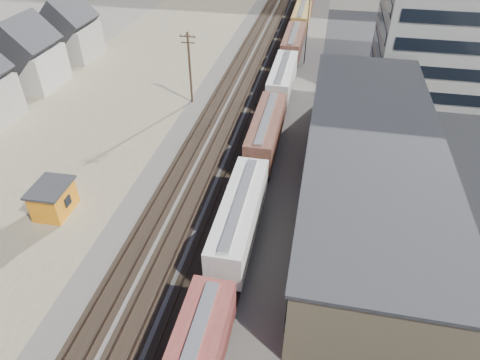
% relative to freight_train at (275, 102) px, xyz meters
% --- Properties ---
extents(ballast_bed, '(18.00, 200.00, 0.06)m').
position_rel_freight_train_xyz_m(ballast_bed, '(-3.80, 11.23, -2.76)').
color(ballast_bed, '#4C4742').
rests_on(ballast_bed, ground).
extents(dirt_yard, '(24.00, 180.00, 0.03)m').
position_rel_freight_train_xyz_m(dirt_yard, '(-23.80, 1.23, -2.78)').
color(dirt_yard, '#7B6B54').
rests_on(dirt_yard, ground).
extents(asphalt_lot, '(26.00, 120.00, 0.04)m').
position_rel_freight_train_xyz_m(asphalt_lot, '(18.20, -3.77, -2.77)').
color(asphalt_lot, '#232326').
rests_on(asphalt_lot, ground).
extents(rail_tracks, '(11.40, 200.00, 0.24)m').
position_rel_freight_train_xyz_m(rail_tracks, '(-4.35, 11.23, -2.68)').
color(rail_tracks, black).
rests_on(rail_tracks, ground).
extents(freight_train, '(3.00, 119.74, 4.46)m').
position_rel_freight_train_xyz_m(freight_train, '(0.00, 0.00, 0.00)').
color(freight_train, black).
rests_on(freight_train, ground).
extents(warehouse, '(12.40, 40.40, 7.25)m').
position_rel_freight_train_xyz_m(warehouse, '(11.18, -13.77, 0.86)').
color(warehouse, tan).
rests_on(warehouse, ground).
extents(office_tower, '(22.60, 18.60, 18.45)m').
position_rel_freight_train_xyz_m(office_tower, '(24.15, 16.18, 6.47)').
color(office_tower, '#9E998E').
rests_on(office_tower, ground).
extents(utility_pole_north, '(2.20, 0.32, 10.00)m').
position_rel_freight_train_xyz_m(utility_pole_north, '(-12.30, 3.23, 2.50)').
color(utility_pole_north, '#382619').
rests_on(utility_pole_north, ground).
extents(radio_mast, '(1.20, 0.16, 18.00)m').
position_rel_freight_train_xyz_m(radio_mast, '(2.20, 21.23, 6.33)').
color(radio_mast, black).
rests_on(radio_mast, ground).
extents(maintenance_shed, '(3.43, 4.37, 3.13)m').
position_rel_freight_train_xyz_m(maintenance_shed, '(-18.40, -22.53, -1.19)').
color(maintenance_shed, orange).
rests_on(maintenance_shed, ground).
extents(parked_car_blue, '(5.28, 5.62, 1.47)m').
position_rel_freight_train_xyz_m(parked_car_blue, '(16.30, 13.80, -2.06)').
color(parked_car_blue, navy).
rests_on(parked_car_blue, ground).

